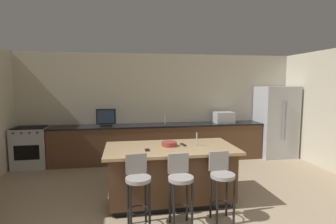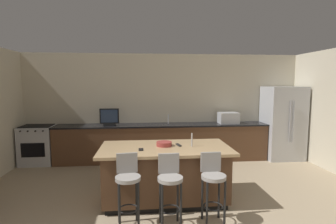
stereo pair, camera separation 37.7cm
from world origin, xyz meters
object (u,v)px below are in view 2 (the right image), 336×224
at_px(kitchen_island, 165,173).
at_px(microwave, 228,118).
at_px(tv_remote, 179,145).
at_px(bar_stool_left, 128,184).
at_px(tv_monitor, 109,118).
at_px(refrigerator, 282,123).
at_px(range_oven, 38,145).
at_px(bar_stool_center, 170,184).
at_px(cell_phone, 141,150).
at_px(fruit_bowl, 164,144).
at_px(bar_stool_right, 213,182).

xyz_separation_m(kitchen_island, microwave, (1.80, 2.27, 0.59)).
bearing_deg(tv_remote, bar_stool_left, -148.48).
xyz_separation_m(tv_monitor, tv_remote, (1.39, -2.15, -0.19)).
bearing_deg(refrigerator, range_oven, 179.25).
xyz_separation_m(bar_stool_center, cell_phone, (-0.39, 0.60, 0.33)).
relative_size(bar_stool_left, cell_phone, 6.53).
relative_size(bar_stool_center, fruit_bowl, 3.87).
distance_m(tv_monitor, bar_stool_center, 3.24).
distance_m(microwave, tv_remote, 2.71).
xyz_separation_m(tv_monitor, fruit_bowl, (1.15, -2.16, -0.16)).
distance_m(microwave, bar_stool_left, 3.82).
relative_size(fruit_bowl, cell_phone, 1.68).
height_order(kitchen_island, microwave, microwave).
bearing_deg(fruit_bowl, tv_monitor, 118.14).
relative_size(kitchen_island, tv_remote, 12.32).
bearing_deg(refrigerator, tv_remote, -144.58).
bearing_deg(bar_stool_right, microwave, 66.00).
bearing_deg(kitchen_island, bar_stool_center, -90.11).
bearing_deg(bar_stool_right, cell_phone, 148.21).
distance_m(fruit_bowl, tv_remote, 0.24).
height_order(refrigerator, cell_phone, refrigerator).
bearing_deg(fruit_bowl, microwave, 50.61).
height_order(range_oven, cell_phone, range_oven).
relative_size(tv_monitor, bar_stool_left, 0.47).
distance_m(refrigerator, tv_monitor, 4.38).
bearing_deg(tv_remote, tv_monitor, 110.52).
bearing_deg(tv_monitor, cell_phone, -71.88).
distance_m(refrigerator, microwave, 1.41).
distance_m(range_oven, tv_remote, 3.83).
bearing_deg(tv_remote, cell_phone, -172.65).
bearing_deg(cell_phone, bar_stool_left, -108.22).
relative_size(kitchen_island, refrigerator, 1.13).
bearing_deg(tv_monitor, bar_stool_center, -68.59).
bearing_deg(cell_phone, bar_stool_center, -57.48).
height_order(tv_monitor, tv_remote, tv_monitor).
bearing_deg(refrigerator, cell_phone, -146.94).
distance_m(kitchen_island, bar_stool_right, 0.94).
bearing_deg(cell_phone, kitchen_island, 20.61).
distance_m(range_oven, bar_stool_center, 4.17).
xyz_separation_m(bar_stool_left, bar_stool_right, (1.17, -0.02, -0.01)).
bearing_deg(range_oven, fruit_bowl, -37.65).
height_order(bar_stool_left, cell_phone, bar_stool_left).
xyz_separation_m(range_oven, bar_stool_center, (2.87, -3.02, 0.12)).
bearing_deg(range_oven, tv_monitor, -1.70).
bearing_deg(fruit_bowl, bar_stool_center, -89.14).
bearing_deg(cell_phone, range_oven, 135.34).
relative_size(tv_monitor, bar_stool_center, 0.47).
xyz_separation_m(bar_stool_right, fruit_bowl, (-0.61, 0.78, 0.37)).
height_order(kitchen_island, refrigerator, refrigerator).
distance_m(microwave, fruit_bowl, 2.86).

